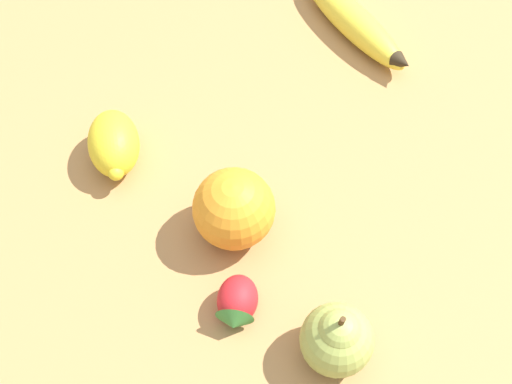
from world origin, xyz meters
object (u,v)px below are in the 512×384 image
object	(u,v)px
pear	(337,338)
lemon	(114,144)
strawberry	(237,303)
orange	(234,209)
banana	(354,22)

from	to	relation	value
pear	lemon	distance (m)	0.32
strawberry	lemon	distance (m)	0.23
orange	strawberry	xyz separation A→B (m)	(-0.04, -0.08, -0.02)
pear	lemon	world-z (taller)	pear
lemon	strawberry	bearing A→B (deg)	-79.54
banana	lemon	distance (m)	0.33
banana	lemon	xyz separation A→B (m)	(-0.33, -0.05, 0.01)
pear	lemon	xyz separation A→B (m)	(-0.10, 0.30, -0.01)
banana	orange	world-z (taller)	orange
orange	strawberry	distance (m)	0.09
strawberry	pear	bearing A→B (deg)	72.99
pear	orange	bearing A→B (deg)	99.27
banana	strawberry	xyz separation A→B (m)	(-0.29, -0.27, -0.00)
strawberry	lemon	bearing A→B (deg)	-135.78
banana	orange	distance (m)	0.31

